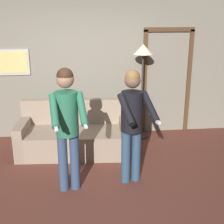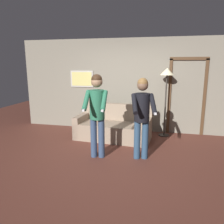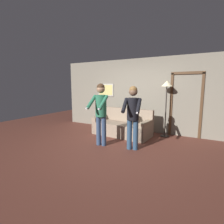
{
  "view_description": "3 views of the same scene",
  "coord_description": "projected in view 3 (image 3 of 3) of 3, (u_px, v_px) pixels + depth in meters",
  "views": [
    {
      "loc": [
        -0.16,
        -3.94,
        2.38
      ],
      "look_at": [
        0.27,
        0.01,
        1.08
      ],
      "focal_mm": 50.0,
      "sensor_mm": 36.0,
      "label": 1
    },
    {
      "loc": [
        0.91,
        -4.16,
        1.89
      ],
      "look_at": [
        -0.03,
        -0.04,
        0.97
      ],
      "focal_mm": 35.0,
      "sensor_mm": 36.0,
      "label": 2
    },
    {
      "loc": [
        2.22,
        -4.02,
        1.65
      ],
      "look_at": [
        0.03,
        -0.09,
        0.97
      ],
      "focal_mm": 28.0,
      "sensor_mm": 36.0,
      "label": 3
    }
  ],
  "objects": [
    {
      "name": "couch",
      "position": [
        122.0,
        127.0,
        5.86
      ],
      "size": [
        1.95,
        0.98,
        0.87
      ],
      "color": "gray",
      "rests_on": "ground_plane"
    },
    {
      "name": "person_standing_right",
      "position": [
        133.0,
        112.0,
        4.41
      ],
      "size": [
        0.52,
        0.62,
        1.64
      ],
      "color": "navy",
      "rests_on": "ground_plane"
    },
    {
      "name": "person_standing_left",
      "position": [
        101.0,
        109.0,
        4.71
      ],
      "size": [
        0.49,
        0.67,
        1.71
      ],
      "color": "#314564",
      "rests_on": "ground_plane"
    },
    {
      "name": "back_wall_assembly",
      "position": [
        140.0,
        95.0,
        6.31
      ],
      "size": [
        6.4,
        0.1,
        2.6
      ],
      "color": "gray",
      "rests_on": "ground_plane"
    },
    {
      "name": "ground_plane",
      "position": [
        113.0,
        146.0,
        4.79
      ],
      "size": [
        12.0,
        12.0,
        0.0
      ],
      "primitive_type": "plane",
      "color": "brown"
    },
    {
      "name": "torchiere_lamp",
      "position": [
        167.0,
        89.0,
        5.5
      ],
      "size": [
        0.36,
        0.36,
        1.8
      ],
      "color": "#332D28",
      "rests_on": "ground_plane"
    }
  ]
}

